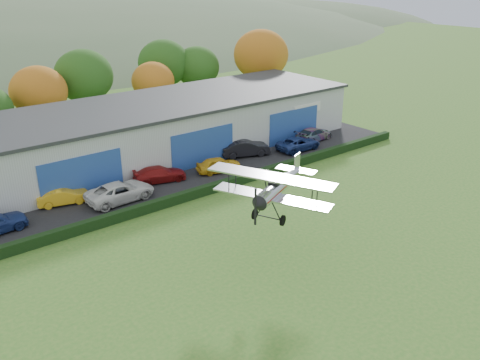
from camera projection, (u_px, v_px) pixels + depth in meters
ground at (345, 286)px, 30.27m from camera, size 300.00×300.00×0.00m
apron at (192, 173)px, 47.16m from camera, size 48.00×9.00×0.05m
hedge at (223, 185)px, 43.55m from camera, size 46.00×0.60×0.80m
hangar at (170, 125)px, 52.35m from camera, size 40.60×12.60×5.30m
tree_belt at (79, 82)px, 57.98m from camera, size 75.70×13.22×10.12m
car_1 at (63, 196)px, 40.57m from camera, size 4.26×2.37×1.33m
car_2 at (120, 192)px, 41.14m from camera, size 5.72×2.82×1.56m
car_3 at (160, 174)px, 44.97m from camera, size 5.07×3.10×1.37m
car_4 at (219, 165)px, 47.08m from camera, size 4.46×2.78×1.42m
car_5 at (245, 148)px, 51.14m from camera, size 5.37×3.45×1.67m
car_6 at (298, 143)px, 52.90m from camera, size 5.02×2.38×1.39m
car_7 at (314, 134)px, 55.85m from camera, size 5.18×2.62×1.44m
biplane at (277, 186)px, 31.42m from camera, size 7.16×7.81×3.00m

